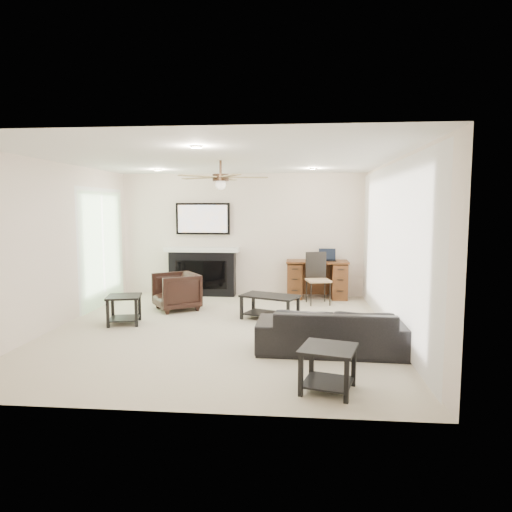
# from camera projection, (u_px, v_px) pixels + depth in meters

# --- Properties ---
(room_shell) EXTENTS (5.50, 5.54, 2.52)m
(room_shell) POSITION_uv_depth(u_px,v_px,m) (233.00, 217.00, 6.68)
(room_shell) COLOR beige
(room_shell) RESTS_ON ground
(sofa) EXTENTS (1.94, 0.81, 0.56)m
(sofa) POSITION_uv_depth(u_px,v_px,m) (333.00, 330.00, 5.74)
(sofa) COLOR black
(sofa) RESTS_ON ground
(armchair) EXTENTS (0.99, 0.99, 0.66)m
(armchair) POSITION_uv_depth(u_px,v_px,m) (176.00, 291.00, 8.09)
(armchair) COLOR black
(armchair) RESTS_ON ground
(coffee_table) EXTENTS (1.02, 0.80, 0.40)m
(coffee_table) POSITION_uv_depth(u_px,v_px,m) (270.00, 307.00, 7.41)
(coffee_table) COLOR black
(coffee_table) RESTS_ON ground
(end_table_near) EXTENTS (0.64, 0.64, 0.45)m
(end_table_near) POSITION_uv_depth(u_px,v_px,m) (328.00, 369.00, 4.52)
(end_table_near) COLOR black
(end_table_near) RESTS_ON ground
(end_table_left) EXTENTS (0.60, 0.60, 0.45)m
(end_table_left) POSITION_uv_depth(u_px,v_px,m) (124.00, 310.00, 7.12)
(end_table_left) COLOR black
(end_table_left) RESTS_ON ground
(fireplace_unit) EXTENTS (1.52, 0.34, 1.91)m
(fireplace_unit) POSITION_uv_depth(u_px,v_px,m) (202.00, 249.00, 9.33)
(fireplace_unit) COLOR black
(fireplace_unit) RESTS_ON ground
(desk) EXTENTS (1.22, 0.56, 0.76)m
(desk) POSITION_uv_depth(u_px,v_px,m) (317.00, 279.00, 9.10)
(desk) COLOR #3D220F
(desk) RESTS_ON ground
(desk_chair) EXTENTS (0.50, 0.52, 0.97)m
(desk_chair) POSITION_uv_depth(u_px,v_px,m) (318.00, 279.00, 8.54)
(desk_chair) COLOR black
(desk_chair) RESTS_ON ground
(laptop) EXTENTS (0.33, 0.24, 0.23)m
(laptop) POSITION_uv_depth(u_px,v_px,m) (327.00, 255.00, 9.01)
(laptop) COLOR black
(laptop) RESTS_ON desk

